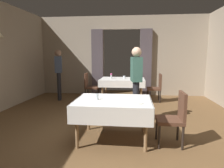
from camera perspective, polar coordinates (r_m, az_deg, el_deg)
ground at (r=3.84m, az=-1.39°, el=-15.36°), size 10.08×10.08×0.00m
wall_back at (r=7.67m, az=2.77°, el=8.20°), size 6.40×0.27×3.00m
dining_table_mid at (r=3.57m, az=0.38°, el=-6.02°), size 1.36×1.08×0.75m
dining_table_far at (r=6.65m, az=3.04°, el=0.88°), size 1.49×1.07×0.75m
chair_mid_right at (r=3.57m, az=17.69°, el=-8.80°), size 0.44×0.44×0.93m
chair_far_right at (r=6.65m, az=12.74°, el=-0.67°), size 0.44×0.44×0.93m
chair_far_left at (r=6.81m, az=-6.50°, el=-0.32°), size 0.44×0.44×0.93m
plate_mid_a at (r=3.31m, az=7.51°, el=-5.48°), size 0.19×0.19×0.01m
glass_mid_b at (r=3.56m, az=-4.41°, el=-3.70°), size 0.07×0.07×0.10m
flower_vase_far at (r=6.67m, az=-0.22°, el=2.44°), size 0.07×0.07×0.18m
glass_far_b at (r=6.73m, az=3.57°, el=2.03°), size 0.08×0.08×0.09m
plate_far_c at (r=7.03m, az=7.56°, el=1.92°), size 0.18×0.18×0.01m
glass_far_d at (r=6.27m, az=5.68°, el=1.53°), size 0.08×0.08×0.09m
person_waiter_by_doorway at (r=6.95m, az=-15.21°, el=3.84°), size 0.32×0.41×1.72m
person_diner_standing_aside at (r=4.52m, az=7.01°, el=1.73°), size 0.28×0.39×1.72m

